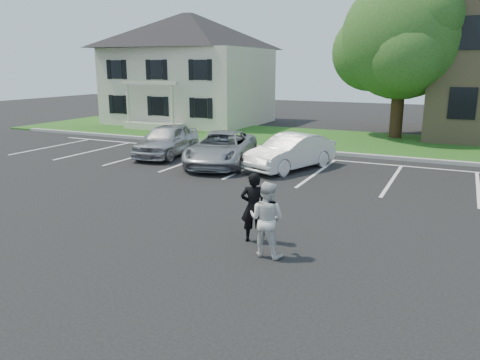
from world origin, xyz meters
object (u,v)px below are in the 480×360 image
at_px(tree, 404,41).
at_px(man_white_shirt, 267,219).
at_px(man_black_suit, 254,207).
at_px(car_silver_west, 167,140).
at_px(car_silver_minivan, 221,148).
at_px(car_white_sedan, 291,152).
at_px(house, 189,69).

height_order(tree, man_white_shirt, tree).
distance_m(tree, man_black_suit, 18.85).
height_order(car_silver_west, car_silver_minivan, car_silver_west).
xyz_separation_m(tree, car_white_sedan, (-2.77, -10.37, -4.66)).
xyz_separation_m(car_silver_west, car_white_sedan, (6.06, -0.26, -0.04)).
bearing_deg(tree, man_white_shirt, -90.88).
relative_size(house, car_white_sedan, 2.45).
distance_m(man_white_shirt, car_silver_west, 12.29).
distance_m(house, tree, 14.74).
bearing_deg(house, car_silver_west, -63.45).
relative_size(car_silver_west, car_silver_minivan, 0.87).
height_order(man_black_suit, car_white_sedan, man_black_suit).
xyz_separation_m(tree, car_silver_minivan, (-5.66, -10.78, -4.66)).
xyz_separation_m(car_silver_minivan, car_white_sedan, (2.90, 0.41, 0.00)).
bearing_deg(car_silver_west, car_silver_minivan, -20.36).
height_order(tree, car_silver_minivan, tree).
bearing_deg(house, man_black_suit, -55.20).
xyz_separation_m(house, man_black_suit, (13.70, -19.71, -3.00)).
distance_m(house, car_silver_west, 13.26).
xyz_separation_m(house, tree, (14.59, -1.43, 1.52)).
xyz_separation_m(house, car_silver_minivan, (8.93, -12.21, -3.14)).
distance_m(man_black_suit, car_white_sedan, 8.13).
bearing_deg(man_black_suit, man_white_shirt, 111.97).
bearing_deg(man_white_shirt, car_silver_minivan, -52.77).
xyz_separation_m(car_silver_west, car_silver_minivan, (3.17, -0.68, -0.04)).
height_order(tree, car_silver_west, tree).
xyz_separation_m(tree, man_white_shirt, (-0.29, -18.95, -4.52)).
height_order(man_black_suit, man_white_shirt, man_black_suit).
relative_size(man_white_shirt, car_silver_west, 0.39).
bearing_deg(tree, car_silver_west, -131.15).
bearing_deg(man_white_shirt, tree, -86.98).
distance_m(man_white_shirt, car_silver_minivan, 9.78).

